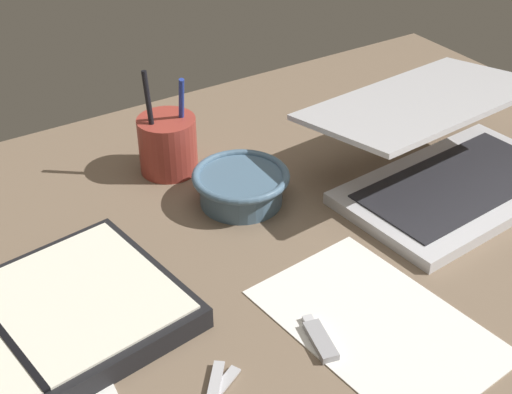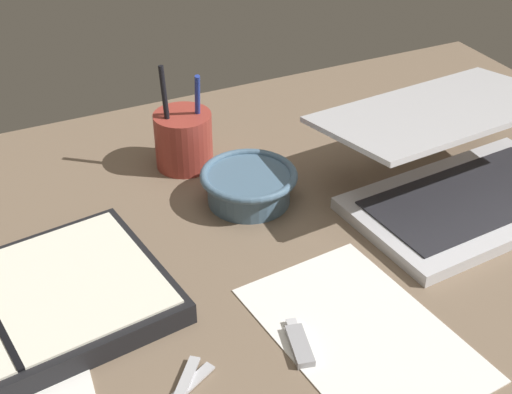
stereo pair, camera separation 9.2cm
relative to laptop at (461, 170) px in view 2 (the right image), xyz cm
name	(u,v)px [view 2 (the right image)]	position (x,y,z in cm)	size (l,w,h in cm)	color
desk_top	(275,264)	(-30.31, -1.21, -5.79)	(140.00, 100.00, 2.00)	#75604C
laptop	(461,170)	(0.00, 0.00, 0.00)	(37.30, 31.71, 13.57)	silver
bowl	(249,185)	(-27.84, 12.32, -2.02)	(14.09, 14.09, 4.96)	slate
pen_cup	(184,139)	(-32.64, 25.90, -0.26)	(8.92, 8.92, 16.98)	#9E382D
paper_sheet_front	(361,333)	(-27.64, -17.78, -4.71)	(18.22, 27.95, 0.16)	white
usb_drive	(299,344)	(-35.14, -16.68, -4.29)	(3.35, 7.37, 1.00)	#99999E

